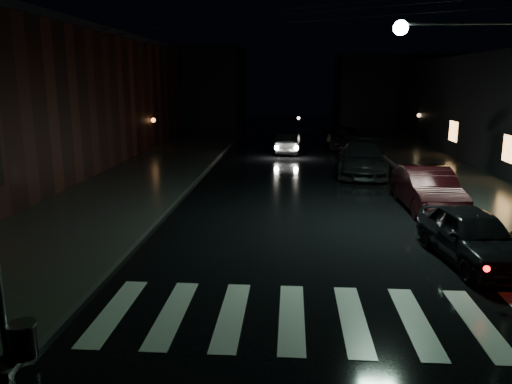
% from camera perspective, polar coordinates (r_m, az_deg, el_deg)
% --- Properties ---
extents(ground, '(120.00, 120.00, 0.00)m').
position_cam_1_polar(ground, '(10.06, -10.18, -14.73)').
color(ground, black).
rests_on(ground, ground).
extents(sidewalk_left, '(6.00, 44.00, 0.15)m').
position_cam_1_polar(sidewalk_left, '(24.22, -13.65, 1.56)').
color(sidewalk_left, '#282826').
rests_on(sidewalk_left, ground).
extents(sidewalk_right, '(4.00, 44.00, 0.15)m').
position_cam_1_polar(sidewalk_right, '(24.32, 22.36, 1.00)').
color(sidewalk_right, '#282826').
rests_on(sidewalk_right, ground).
extents(building_left, '(10.00, 36.00, 7.00)m').
position_cam_1_polar(building_left, '(28.52, -26.48, 9.18)').
color(building_left, black).
rests_on(building_left, ground).
extents(building_far_left, '(14.00, 10.00, 8.00)m').
position_cam_1_polar(building_far_left, '(55.04, -9.08, 11.91)').
color(building_far_left, black).
rests_on(building_far_left, ground).
extents(building_far_right, '(14.00, 10.00, 7.00)m').
position_cam_1_polar(building_far_right, '(54.90, 16.65, 11.02)').
color(building_far_right, black).
rests_on(building_far_right, ground).
extents(crosswalk, '(9.00, 3.00, 0.01)m').
position_cam_1_polar(crosswalk, '(10.24, 7.57, -14.06)').
color(crosswalk, beige).
rests_on(crosswalk, ground).
extents(signal_pole_corner, '(0.68, 0.61, 4.20)m').
position_cam_1_polar(signal_pole_corner, '(8.99, -26.45, -8.57)').
color(signal_pole_corner, slate).
rests_on(signal_pole_corner, ground).
extents(utility_pole, '(4.92, 0.44, 8.00)m').
position_cam_1_polar(utility_pole, '(16.93, 27.19, 11.33)').
color(utility_pole, black).
rests_on(utility_pole, ground).
extents(parked_car_a, '(2.17, 4.30, 1.40)m').
position_cam_1_polar(parked_car_a, '(13.97, 23.47, -4.59)').
color(parked_car_a, black).
rests_on(parked_car_a, ground).
extents(parked_car_b, '(1.75, 4.71, 1.54)m').
position_cam_1_polar(parked_car_b, '(18.92, 19.01, 0.31)').
color(parked_car_b, black).
rests_on(parked_car_b, ground).
extents(parked_car_c, '(2.92, 5.90, 1.65)m').
position_cam_1_polar(parked_car_c, '(25.37, 12.06, 3.85)').
color(parked_car_c, black).
rests_on(parked_car_c, ground).
extents(parked_car_d, '(2.63, 5.27, 1.43)m').
position_cam_1_polar(parked_car_d, '(35.13, 10.11, 6.15)').
color(parked_car_d, black).
rests_on(parked_car_d, ground).
extents(oncoming_car, '(1.41, 3.91, 1.28)m').
position_cam_1_polar(oncoming_car, '(32.09, 3.59, 5.58)').
color(oncoming_car, black).
rests_on(oncoming_car, ground).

